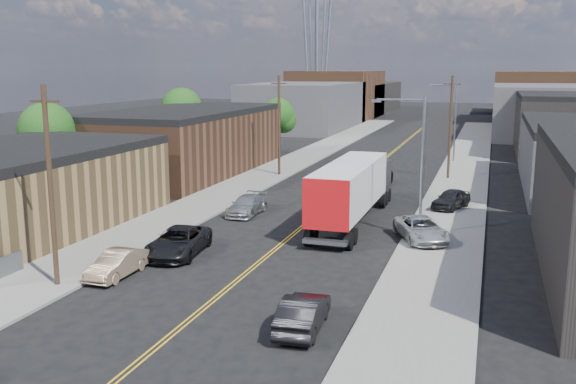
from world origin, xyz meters
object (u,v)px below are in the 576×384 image
Objects in this scene: car_left_b at (117,264)px; car_left_c at (178,242)px; car_right_lot_a at (421,229)px; car_left_d at (247,205)px; car_right_oncoming at (303,313)px; semi_truck at (355,186)px; car_ahead_truck at (371,178)px; car_right_lot_c at (451,199)px.

car_left_c is (1.21, 4.56, 0.10)m from car_left_b.
car_left_d is at bearing 139.20° from car_right_lot_a.
car_left_d is at bearing -66.48° from car_right_oncoming.
car_right_lot_a is at bearing -16.79° from car_left_d.
semi_truck is 2.81× the size of car_ahead_truck.
car_right_lot_a is at bearing 21.20° from car_left_c.
car_left_b is 11.80m from car_right_oncoming.
car_ahead_truck reaches higher than car_left_d.
car_right_oncoming is at bearing -62.80° from car_left_d.
car_left_b is 30.76m from car_ahead_truck.
car_left_d is 15.64m from car_right_lot_c.
car_left_d is (-8.01, -0.48, -1.79)m from semi_truck.
car_left_d is 21.66m from car_right_oncoming.
semi_truck is 8.69m from car_right_lot_c.
semi_truck is 6.99m from car_right_lot_a.
car_left_b is at bearing -22.09° from car_right_oncoming.
car_left_c is 12.95m from car_right_oncoming.
car_ahead_truck is (7.96, 29.71, 0.13)m from car_left_b.
car_right_oncoming is 15.64m from car_right_lot_a.
car_left_d is at bearing -108.59° from car_ahead_truck.
car_left_d is 13.77m from car_right_lot_a.
car_left_b is at bearing -94.75° from car_left_d.
car_left_c is 1.18× the size of car_left_d.
semi_truck reaches higher than car_left_b.
car_left_c is at bearing 75.74° from car_left_b.
semi_truck is 3.44× the size of car_left_d.
semi_truck is at bearing 115.51° from car_right_lot_a.
semi_truck reaches higher than car_right_lot_c.
car_right_oncoming reaches higher than car_left_b.
car_left_c is 1.33× the size of car_right_lot_c.
car_right_lot_c is (15.59, 21.71, 0.19)m from car_left_b.
car_ahead_truck reaches higher than car_left_c.
semi_truck reaches higher than car_right_oncoming.
car_right_lot_a is at bearing -39.95° from semi_truck.
car_right_oncoming is at bearing -79.89° from car_right_lot_c.
car_left_d reaches higher than car_left_b.
car_left_b is at bearing -165.38° from car_right_lot_a.
car_left_d is 0.93× the size of car_right_lot_a.
car_right_oncoming is (1.99, -19.69, -1.74)m from semi_truck.
car_ahead_truck is (-7.63, 8.00, -0.06)m from car_right_lot_c.
car_ahead_truck is at bearing 153.53° from car_right_lot_c.
semi_truck is 2.92× the size of car_left_c.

